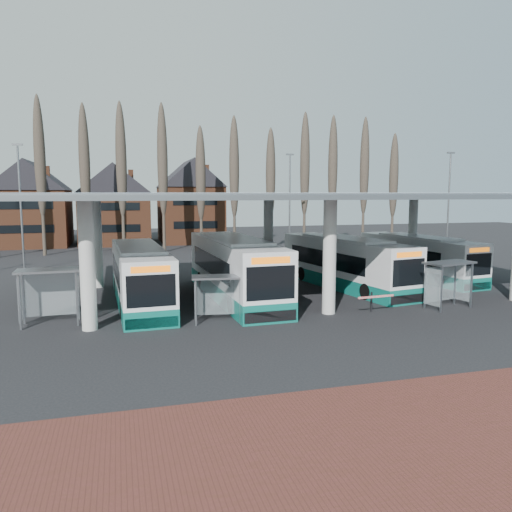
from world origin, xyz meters
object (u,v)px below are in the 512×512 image
object	(u,v)px
bus_0	(140,276)
bus_1	(234,269)
bus_2	(344,264)
bus_3	(417,258)
shelter_0	(49,284)
shelter_2	(447,274)
shelter_1	(217,288)

from	to	relation	value
bus_0	bus_1	distance (m)	5.60
bus_1	bus_2	world-z (taller)	bus_1
bus_3	shelter_0	world-z (taller)	bus_3
bus_1	bus_3	world-z (taller)	bus_1
bus_2	shelter_2	xyz separation A→B (m)	(2.76, -7.17, 0.28)
bus_1	shelter_2	bearing A→B (deg)	-31.02
shelter_1	bus_1	bearing A→B (deg)	77.11
bus_3	shelter_2	size ratio (longest dim) A/B	3.84
bus_3	bus_0	bearing A→B (deg)	-177.71
bus_0	shelter_0	xyz separation A→B (m)	(-4.38, -3.64, 0.39)
shelter_2	bus_2	bearing A→B (deg)	97.60
bus_2	shelter_0	size ratio (longest dim) A/B	4.22
bus_1	bus_0	bearing A→B (deg)	178.89
bus_3	shelter_1	world-z (taller)	bus_3
bus_2	shelter_1	size ratio (longest dim) A/B	4.73
shelter_0	shelter_2	distance (m)	20.76
bus_1	bus_2	size ratio (longest dim) A/B	1.07
bus_0	bus_3	distance (m)	20.71
bus_0	shelter_0	size ratio (longest dim) A/B	4.11
bus_0	shelter_0	world-z (taller)	bus_0
bus_2	shelter_2	distance (m)	7.68
shelter_2	bus_3	bearing A→B (deg)	52.08
shelter_0	shelter_1	bearing A→B (deg)	-13.84
bus_1	bus_3	xyz separation A→B (m)	(14.83, 3.28, -0.24)
bus_3	shelter_0	bearing A→B (deg)	-171.32
shelter_0	bus_1	bearing A→B (deg)	19.12
bus_2	bus_1	bearing A→B (deg)	179.57
bus_3	bus_2	bearing A→B (deg)	-171.32
shelter_0	shelter_2	bearing A→B (deg)	-7.28
bus_1	shelter_2	size ratio (longest dim) A/B	4.39
shelter_1	bus_2	bearing A→B (deg)	42.25
bus_2	shelter_2	world-z (taller)	bus_2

